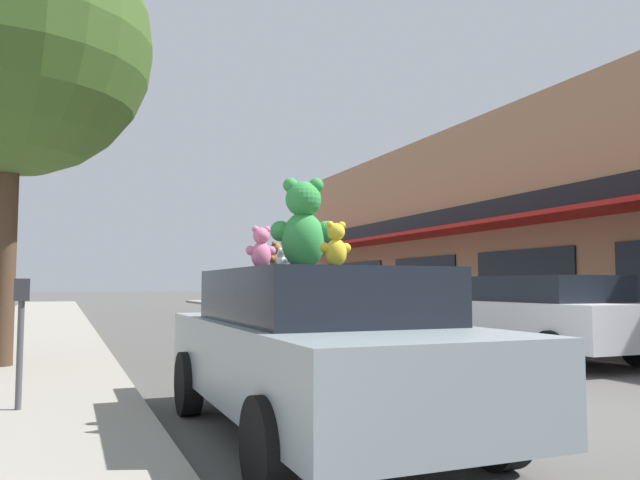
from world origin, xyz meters
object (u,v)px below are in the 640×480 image
object	(u,v)px
teddy_bear_giant	(303,225)
teddy_bear_yellow	(336,245)
street_tree	(13,41)
teddy_bear_pink	(261,248)
teddy_bear_brown	(276,257)
teddy_bear_white	(282,259)
parking_meter	(21,326)
plush_art_car	(316,347)
teddy_bear_cream	(288,253)
parked_car_far_center	(537,314)

from	to	relation	value
teddy_bear_giant	teddy_bear_yellow	xyz separation A→B (m)	(-0.00, -0.74, -0.22)
street_tree	teddy_bear_pink	bearing A→B (deg)	-66.44
teddy_bear_giant	teddy_bear_brown	size ratio (longest dim) A/B	2.66
teddy_bear_yellow	street_tree	xyz separation A→B (m)	(-2.82, 6.03, 3.47)
teddy_bear_white	street_tree	bearing A→B (deg)	5.86
teddy_bear_white	parking_meter	bearing A→B (deg)	39.91
teddy_bear_giant	street_tree	size ratio (longest dim) A/B	0.12
teddy_bear_yellow	street_tree	world-z (taller)	street_tree
plush_art_car	street_tree	size ratio (longest dim) A/B	0.63
plush_art_car	teddy_bear_brown	distance (m)	1.27
street_tree	parking_meter	xyz separation A→B (m)	(0.45, -3.74, -4.18)
teddy_bear_white	teddy_bear_yellow	distance (m)	1.15
teddy_bear_cream	parked_car_far_center	xyz separation A→B (m)	(5.86, 3.07, -0.85)
plush_art_car	teddy_bear_cream	size ratio (longest dim) A/B	11.79
teddy_bear_pink	parking_meter	size ratio (longest dim) A/B	0.28
teddy_bear_giant	teddy_bear_pink	distance (m)	0.52
plush_art_car	parked_car_far_center	bearing A→B (deg)	33.14
parked_car_far_center	street_tree	bearing A→B (deg)	169.94
teddy_bear_brown	teddy_bear_giant	bearing A→B (deg)	37.81
teddy_bear_giant	teddy_bear_yellow	world-z (taller)	teddy_bear_giant
teddy_bear_pink	teddy_bear_white	distance (m)	0.69
teddy_bear_white	parked_car_far_center	xyz separation A→B (m)	(6.00, 3.33, -0.77)
parked_car_far_center	street_tree	world-z (taller)	street_tree
parking_meter	teddy_bear_giant	bearing A→B (deg)	-33.24
teddy_bear_yellow	street_tree	distance (m)	7.51
teddy_bear_cream	street_tree	bearing A→B (deg)	-92.88
teddy_bear_pink	plush_art_car	bearing A→B (deg)	-162.14
teddy_bear_yellow	teddy_bear_brown	bearing A→B (deg)	-91.19
teddy_bear_cream	parking_meter	size ratio (longest dim) A/B	0.30
plush_art_car	street_tree	world-z (taller)	street_tree
teddy_bear_brown	teddy_bear_pink	distance (m)	1.20
parked_car_far_center	street_tree	xyz separation A→B (m)	(-8.76, 1.55, 4.30)
plush_art_car	teddy_bear_yellow	bearing A→B (deg)	-99.61
parking_meter	plush_art_car	bearing A→B (deg)	-32.07
teddy_bear_brown	parked_car_far_center	distance (m)	6.58
teddy_bear_pink	parked_car_far_center	world-z (taller)	teddy_bear_pink
teddy_bear_brown	parking_meter	world-z (taller)	teddy_bear_brown
teddy_bear_pink	parked_car_far_center	size ratio (longest dim) A/B	0.08
plush_art_car	teddy_bear_pink	xyz separation A→B (m)	(-0.57, -0.15, 0.87)
teddy_bear_white	teddy_bear_yellow	xyz separation A→B (m)	(0.06, -1.15, 0.07)
parking_meter	teddy_bear_pink	bearing A→B (deg)	-41.70
teddy_bear_giant	teddy_bear_cream	bearing A→B (deg)	-76.60
teddy_bear_pink	street_tree	xyz separation A→B (m)	(-2.38, 5.45, 3.47)
teddy_bear_brown	parked_car_far_center	size ratio (longest dim) A/B	0.07
plush_art_car	teddy_bear_giant	size ratio (longest dim) A/B	5.42
street_tree	teddy_bear_brown	bearing A→B (deg)	-56.67
teddy_bear_brown	teddy_bear_white	xyz separation A→B (m)	(-0.11, -0.53, -0.04)
parking_meter	parked_car_far_center	bearing A→B (deg)	14.71
teddy_bear_cream	teddy_bear_white	size ratio (longest dim) A/B	1.75
teddy_bear_giant	teddy_bear_white	xyz separation A→B (m)	(-0.06, 0.40, -0.29)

